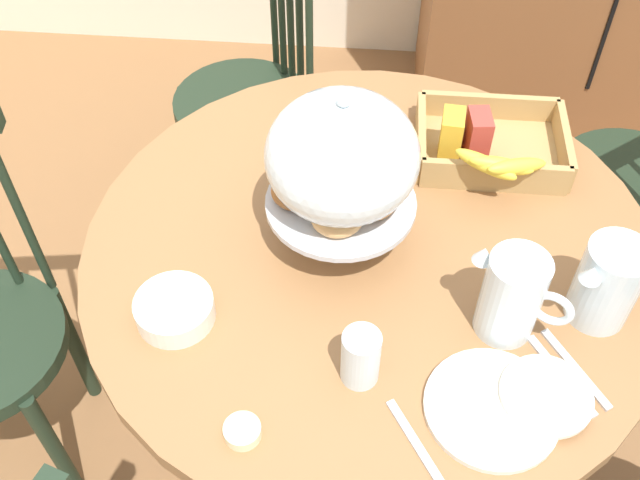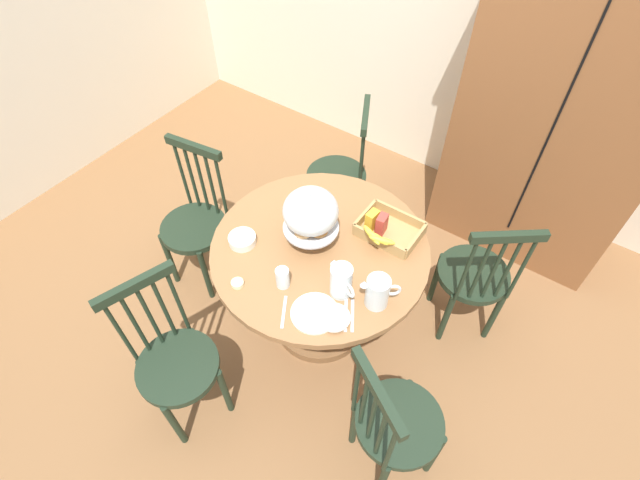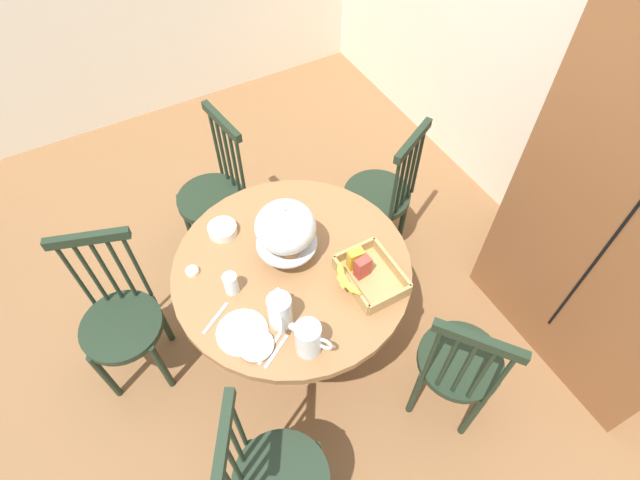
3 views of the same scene
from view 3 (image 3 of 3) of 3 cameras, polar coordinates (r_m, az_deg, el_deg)
ground_plane at (r=2.96m, az=-4.21°, el=-11.06°), size 10.00×10.00×0.00m
wall_back at (r=2.94m, az=29.86°, el=18.49°), size 4.80×0.06×2.60m
dining_table at (r=2.51m, az=-3.01°, el=-5.97°), size 1.11×1.11×0.74m
windsor_chair_near_window at (r=3.00m, az=6.95°, el=4.97°), size 0.45×0.45×0.97m
windsor_chair_by_cabinet at (r=3.04m, az=-11.97°, el=4.85°), size 0.40×0.40×0.97m
windsor_chair_facing_door at (r=2.67m, az=-21.74°, el=-8.68°), size 0.43×0.43×0.97m
windsor_chair_far_side at (r=2.24m, az=-5.17°, el=-25.69°), size 0.46×0.45×0.97m
windsor_chair_host_seat at (r=2.47m, az=15.60°, el=-13.61°), size 0.47×0.47×0.97m
pastry_stand_with_dome at (r=2.20m, az=-3.97°, el=1.30°), size 0.28×0.28×0.34m
orange_juice_pitcher at (r=2.04m, az=-1.34°, el=-11.30°), size 0.16×0.14×0.17m
milk_pitcher at (r=2.10m, az=-4.59°, el=-8.23°), size 0.18×0.10×0.17m
cereal_basket at (r=2.24m, az=5.18°, el=-3.88°), size 0.32×0.30×0.12m
china_plate_large at (r=2.15m, az=-8.88°, el=-10.39°), size 0.22×0.22×0.01m
china_plate_small at (r=2.11m, az=-7.34°, el=-11.83°), size 0.15×0.15×0.01m
cereal_bowl at (r=2.46m, az=-11.09°, el=1.18°), size 0.14×0.14×0.04m
drinking_glass at (r=2.23m, az=-10.16°, el=-4.94°), size 0.06×0.06×0.11m
butter_dish at (r=2.35m, az=-14.42°, el=-3.50°), size 0.06×0.06×0.02m
table_knife at (r=2.11m, az=-5.71°, el=-12.17°), size 0.10×0.15×0.01m
dinner_fork at (r=2.10m, az=-5.01°, el=-12.54°), size 0.10×0.15×0.01m
soup_spoon at (r=2.21m, az=-11.86°, el=-8.74°), size 0.10×0.15×0.01m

